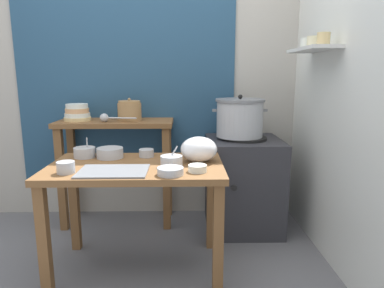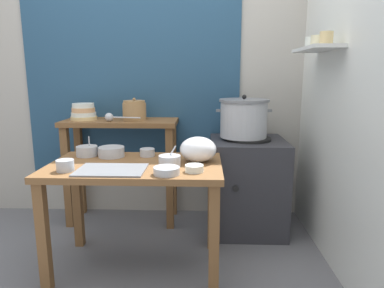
% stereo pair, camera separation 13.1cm
% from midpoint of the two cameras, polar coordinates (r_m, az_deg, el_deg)
% --- Properties ---
extents(ground_plane, '(9.00, 9.00, 0.00)m').
position_cam_midpoint_polar(ground_plane, '(2.45, -8.78, -20.13)').
color(ground_plane, slate).
extents(wall_back, '(4.40, 0.12, 2.60)m').
position_cam_midpoint_polar(wall_back, '(3.17, -4.23, 11.84)').
color(wall_back, '#B2ADA3').
rests_on(wall_back, ground).
extents(wall_right, '(0.30, 3.20, 2.60)m').
position_cam_midpoint_polar(wall_right, '(2.45, 25.93, 10.81)').
color(wall_right, silver).
rests_on(wall_right, ground).
extents(prep_table, '(1.10, 0.66, 0.72)m').
position_cam_midpoint_polar(prep_table, '(2.25, -7.62, -5.96)').
color(prep_table, brown).
rests_on(prep_table, ground).
extents(back_shelf_table, '(0.96, 0.40, 0.90)m').
position_cam_midpoint_polar(back_shelf_table, '(3.01, -10.37, -0.24)').
color(back_shelf_table, brown).
rests_on(back_shelf_table, ground).
extents(stove_block, '(0.60, 0.61, 0.78)m').
position_cam_midpoint_polar(stove_block, '(2.92, 10.32, -6.60)').
color(stove_block, '#2D2D33').
rests_on(stove_block, ground).
extents(steamer_pot, '(0.45, 0.40, 0.34)m').
position_cam_midpoint_polar(steamer_pot, '(2.82, 9.85, 4.24)').
color(steamer_pot, '#B7BABF').
rests_on(steamer_pot, stove_block).
extents(clay_pot, '(0.20, 0.20, 0.19)m').
position_cam_midpoint_polar(clay_pot, '(2.94, -8.24, 5.50)').
color(clay_pot, '#A37A4C').
rests_on(clay_pot, back_shelf_table).
extents(bowl_stack_enamel, '(0.22, 0.22, 0.14)m').
position_cam_midpoint_polar(bowl_stack_enamel, '(3.05, -16.31, 5.06)').
color(bowl_stack_enamel, '#E5C684').
rests_on(bowl_stack_enamel, back_shelf_table).
extents(ladle, '(0.30, 0.08, 0.07)m').
position_cam_midpoint_polar(ladle, '(2.89, -12.03, 4.35)').
color(ladle, '#B7BABF').
rests_on(ladle, back_shelf_table).
extents(serving_tray, '(0.40, 0.28, 0.01)m').
position_cam_midpoint_polar(serving_tray, '(2.08, -11.44, -4.23)').
color(serving_tray, slate).
rests_on(serving_tray, prep_table).
extents(plastic_bag, '(0.24, 0.22, 0.16)m').
position_cam_midpoint_polar(plastic_bag, '(2.24, 2.70, -0.88)').
color(plastic_bag, white).
rests_on(plastic_bag, prep_table).
extents(prep_bowl_0, '(0.18, 0.18, 0.07)m').
position_cam_midpoint_polar(prep_bowl_0, '(2.43, -11.69, -1.21)').
color(prep_bowl_0, '#B7BABF').
rests_on(prep_bowl_0, prep_table).
extents(prep_bowl_1, '(0.15, 0.15, 0.14)m').
position_cam_midpoint_polar(prep_bowl_1, '(2.49, -15.54, -1.07)').
color(prep_bowl_1, '#B7BABF').
rests_on(prep_bowl_1, prep_table).
extents(prep_bowl_2, '(0.10, 0.10, 0.05)m').
position_cam_midpoint_polar(prep_bowl_2, '(2.41, -5.86, -1.34)').
color(prep_bowl_2, '#B7BABF').
rests_on(prep_bowl_2, prep_table).
extents(prep_bowl_3, '(0.14, 0.14, 0.13)m').
position_cam_midpoint_polar(prep_bowl_3, '(2.13, -1.97, -2.75)').
color(prep_bowl_3, '#B7BABF').
rests_on(prep_bowl_3, prep_table).
extents(prep_bowl_4, '(0.11, 0.11, 0.04)m').
position_cam_midpoint_polar(prep_bowl_4, '(2.02, 2.24, -4.00)').
color(prep_bowl_4, silver).
rests_on(prep_bowl_4, prep_table).
extents(prep_bowl_5, '(0.10, 0.10, 0.07)m').
position_cam_midpoint_polar(prep_bowl_5, '(2.14, -18.59, -3.33)').
color(prep_bowl_5, '#B7BABF').
rests_on(prep_bowl_5, prep_table).
extents(prep_bowl_6, '(0.15, 0.15, 0.04)m').
position_cam_midpoint_polar(prep_bowl_6, '(1.97, -2.32, -4.39)').
color(prep_bowl_6, '#B7BABF').
rests_on(prep_bowl_6, prep_table).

